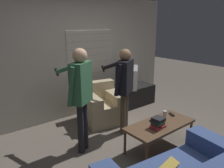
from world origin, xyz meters
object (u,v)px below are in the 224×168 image
(person_left_standing, at_px, (80,89))
(book_stack, at_px, (158,123))
(tv, at_px, (133,77))
(soda_can, at_px, (165,114))
(armchair_beige, at_px, (101,105))
(coffee_table, at_px, (160,126))
(spare_remote, at_px, (172,114))
(person_right_standing, at_px, (124,81))

(person_left_standing, xyz_separation_m, book_stack, (0.86, -0.81, -0.51))
(tv, relative_size, book_stack, 2.99)
(tv, relative_size, person_left_standing, 0.44)
(tv, xyz_separation_m, soda_can, (-0.82, -1.61, -0.21))
(armchair_beige, relative_size, coffee_table, 0.82)
(coffee_table, distance_m, person_left_standing, 1.40)
(book_stack, relative_size, spare_remote, 1.77)
(tv, bearing_deg, person_right_standing, -4.71)
(person_left_standing, height_order, soda_can, person_left_standing)
(soda_can, bearing_deg, spare_remote, -0.48)
(spare_remote, bearing_deg, person_left_standing, 177.03)
(tv, distance_m, soda_can, 1.82)
(person_left_standing, bearing_deg, soda_can, -59.59)
(person_left_standing, relative_size, book_stack, 6.86)
(armchair_beige, xyz_separation_m, spare_remote, (0.50, -1.39, 0.14))
(person_right_standing, bearing_deg, soda_can, -98.63)
(soda_can, xyz_separation_m, spare_remote, (0.19, -0.00, -0.05))
(tv, height_order, person_left_standing, person_left_standing)
(soda_can, bearing_deg, book_stack, -156.58)
(coffee_table, relative_size, book_stack, 4.89)
(person_left_standing, relative_size, person_right_standing, 1.05)
(spare_remote, bearing_deg, tv, 90.54)
(coffee_table, height_order, person_left_standing, person_left_standing)
(person_left_standing, xyz_separation_m, person_right_standing, (0.93, 0.05, -0.05))
(person_right_standing, distance_m, spare_remote, 1.01)
(armchair_beige, height_order, tv, tv)
(book_stack, xyz_separation_m, soda_can, (0.36, 0.16, -0.02))
(coffee_table, height_order, book_stack, book_stack)
(soda_can, bearing_deg, armchair_beige, 102.52)
(person_right_standing, relative_size, spare_remote, 11.54)
(coffee_table, bearing_deg, person_left_standing, 142.95)
(tv, bearing_deg, person_left_standing, -18.72)
(person_right_standing, relative_size, soda_can, 12.41)
(coffee_table, relative_size, person_right_standing, 0.75)
(person_left_standing, bearing_deg, coffee_table, -68.58)
(coffee_table, xyz_separation_m, person_right_standing, (-0.06, 0.80, 0.59))
(person_left_standing, bearing_deg, tv, -6.34)
(book_stack, bearing_deg, coffee_table, 24.26)
(coffee_table, xyz_separation_m, soda_can, (0.23, 0.10, 0.10))
(spare_remote, bearing_deg, person_right_standing, 146.10)
(person_left_standing, xyz_separation_m, soda_can, (1.22, -0.65, -0.53))
(coffee_table, xyz_separation_m, tv, (1.05, 1.71, 0.31))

